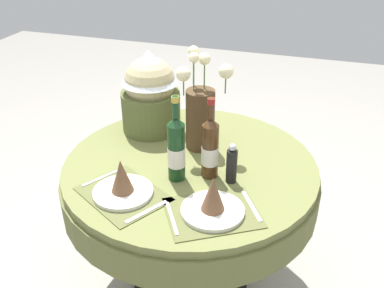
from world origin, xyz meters
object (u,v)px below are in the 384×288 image
(wine_bottle_left, at_px, (176,149))
(pepper_mill, at_px, (232,165))
(place_setting_right, at_px, (213,203))
(place_setting_left, at_px, (122,185))
(wine_bottle_centre, at_px, (210,148))
(dining_table, at_px, (190,186))
(flower_vase, at_px, (201,112))
(gift_tub_back_left, at_px, (150,89))

(wine_bottle_left, height_order, pepper_mill, wine_bottle_left)
(place_setting_right, xyz_separation_m, wine_bottle_left, (-0.21, 0.18, 0.10))
(place_setting_left, distance_m, wine_bottle_left, 0.26)
(wine_bottle_centre, bearing_deg, pepper_mill, -9.46)
(dining_table, relative_size, wine_bottle_centre, 3.24)
(flower_vase, distance_m, wine_bottle_centre, 0.25)
(dining_table, relative_size, place_setting_left, 2.71)
(place_setting_right, xyz_separation_m, gift_tub_back_left, (-0.48, 0.57, 0.17))
(dining_table, xyz_separation_m, place_setting_right, (0.19, -0.31, 0.18))
(pepper_mill, bearing_deg, gift_tub_back_left, 145.31)
(wine_bottle_left, bearing_deg, gift_tub_back_left, 125.01)
(wine_bottle_centre, bearing_deg, flower_vase, 115.71)
(dining_table, bearing_deg, wine_bottle_left, -96.98)
(dining_table, distance_m, wine_bottle_left, 0.30)
(place_setting_right, xyz_separation_m, wine_bottle_centre, (-0.08, 0.24, 0.09))
(wine_bottle_centre, distance_m, pepper_mill, 0.11)
(place_setting_right, relative_size, flower_vase, 0.91)
(wine_bottle_left, bearing_deg, dining_table, 83.02)
(dining_table, height_order, place_setting_left, place_setting_left)
(place_setting_left, height_order, gift_tub_back_left, gift_tub_back_left)
(flower_vase, distance_m, gift_tub_back_left, 0.31)
(dining_table, xyz_separation_m, flower_vase, (0.00, 0.15, 0.31))
(flower_vase, bearing_deg, wine_bottle_left, -93.63)
(wine_bottle_centre, bearing_deg, dining_table, 146.80)
(dining_table, bearing_deg, gift_tub_back_left, 138.50)
(place_setting_left, xyz_separation_m, pepper_mill, (0.39, 0.22, 0.04))
(wine_bottle_left, xyz_separation_m, gift_tub_back_left, (-0.27, 0.39, 0.07))
(place_setting_right, distance_m, gift_tub_back_left, 0.76)
(place_setting_right, height_order, pepper_mill, pepper_mill)
(flower_vase, bearing_deg, wine_bottle_centre, -64.29)
(wine_bottle_left, xyz_separation_m, pepper_mill, (0.22, 0.04, -0.06))
(dining_table, distance_m, flower_vase, 0.35)
(place_setting_left, height_order, flower_vase, flower_vase)
(place_setting_right, height_order, wine_bottle_centre, wine_bottle_centre)
(wine_bottle_left, bearing_deg, flower_vase, 86.37)
(pepper_mill, distance_m, gift_tub_back_left, 0.61)
(dining_table, distance_m, wine_bottle_centre, 0.30)
(place_setting_left, relative_size, gift_tub_back_left, 1.03)
(dining_table, xyz_separation_m, wine_bottle_centre, (0.11, -0.07, 0.27))
(pepper_mill, relative_size, gift_tub_back_left, 0.43)
(dining_table, relative_size, place_setting_right, 2.71)
(wine_bottle_left, relative_size, pepper_mill, 2.09)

